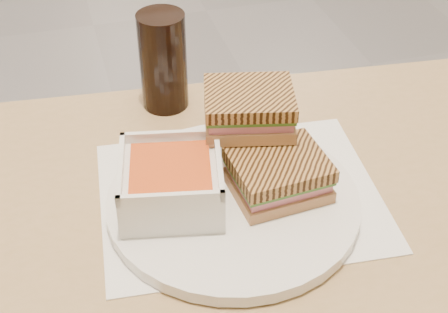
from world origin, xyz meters
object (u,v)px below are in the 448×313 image
object	(u,v)px
main_table	(308,303)
cola_glass	(163,61)
soup_bowl	(171,184)
panini_lower	(278,175)
plate	(233,202)

from	to	relation	value
main_table	cola_glass	size ratio (longest dim) A/B	8.89
soup_bowl	panini_lower	distance (m)	0.13
main_table	plate	size ratio (longest dim) A/B	4.22
soup_bowl	cola_glass	distance (m)	0.23
main_table	panini_lower	xyz separation A→B (m)	(-0.02, 0.07, 0.16)
main_table	soup_bowl	size ratio (longest dim) A/B	9.28
panini_lower	plate	bearing A→B (deg)	176.93
main_table	soup_bowl	distance (m)	0.23
plate	soup_bowl	bearing A→B (deg)	170.03
cola_glass	plate	bearing A→B (deg)	-82.65
plate	panini_lower	xyz separation A→B (m)	(0.05, -0.00, 0.03)
main_table	soup_bowl	xyz separation A→B (m)	(-0.15, 0.09, 0.16)
plate	soup_bowl	distance (m)	0.08
soup_bowl	cola_glass	world-z (taller)	cola_glass
soup_bowl	panini_lower	bearing A→B (deg)	-6.99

